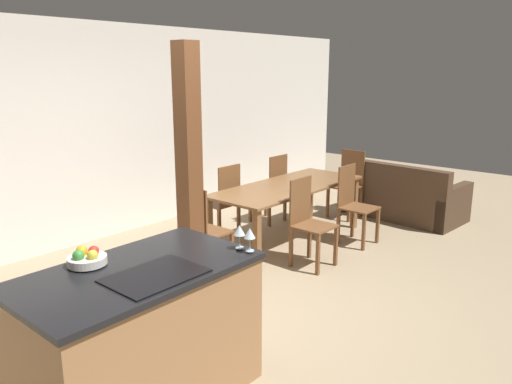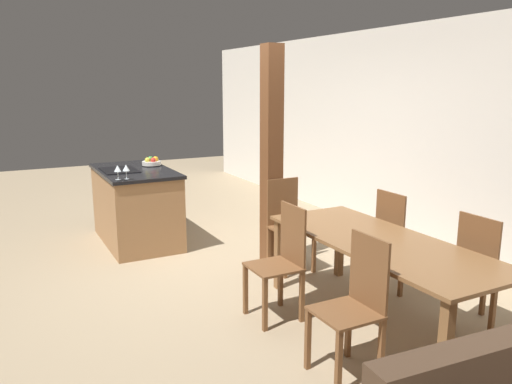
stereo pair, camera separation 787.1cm
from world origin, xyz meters
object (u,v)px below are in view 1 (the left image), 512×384
Objects in this scene: dining_chair_head_end at (202,230)px; dining_chair_far_right at (272,187)px; kitchen_island at (141,337)px; wine_glass_near at (250,234)px; dining_chair_far_left at (223,201)px; couch at (403,198)px; timber_post at (189,169)px; wine_glass_middle at (239,231)px; dining_table at (288,192)px; dining_chair_foot_end at (348,182)px; dining_chair_near_left at (308,221)px; fruit_bowl at (87,258)px; dining_chair_near_right at (354,203)px.

dining_chair_far_right is at bearing -71.51° from dining_chair_head_end.
wine_glass_near is at bearing -27.37° from kitchen_island.
couch is (2.44, -1.30, -0.23)m from dining_chair_far_left.
timber_post is at bearing 85.32° from couch.
wine_glass_middle is 2.97m from dining_chair_far_left.
timber_post is (0.80, 1.39, 0.12)m from wine_glass_middle.
dining_table is 0.83m from dining_chair_far_left.
couch is at bearing 37.08° from dining_chair_foot_end.
dining_table is (2.49, 1.47, -0.43)m from wine_glass_middle.
dining_chair_near_left is at bearing 94.41° from couch.
couch is (4.44, 0.82, -0.79)m from wine_glass_middle.
dining_chair_near_left is 1.64m from dining_chair_far_right.
fruit_bowl reaches higher than dining_chair_far_left.
dining_chair_near_right is at bearing 8.76° from kitchen_island.
wine_glass_near is 0.17× the size of dining_chair_head_end.
fruit_bowl is at bearing 143.56° from wine_glass_near.
wine_glass_near reaches higher than kitchen_island.
fruit_bowl is 4.16m from dining_chair_far_right.
wine_glass_middle is at bearing 145.16° from dining_chair_head_end.
wine_glass_middle is at bearing -20.72° from kitchen_island.
couch is at bearing -100.65° from dining_chair_head_end.
dining_chair_near_left is at bearing -126.83° from dining_table.
dining_chair_near_right is (0.98, 0.00, 0.00)m from dining_chair_near_left.
dining_table is 0.83m from dining_chair_far_right.
timber_post reaches higher than dining_chair_foot_end.
dining_chair_near_left reaches higher than couch.
wine_glass_middle is at bearing 46.72° from dining_chair_far_left.
wine_glass_near is at bearing 146.79° from dining_chair_head_end.
kitchen_island is 1.52× the size of dining_chair_far_left.
dining_chair_far_left is at bearing 90.00° from dining_chair_near_left.
dining_chair_far_right reaches higher than kitchen_island.
dining_chair_near_left and dining_chair_foot_end have the same top height.
wine_glass_middle reaches higher than dining_chair_far_left.
dining_table is (3.32, 0.94, -0.35)m from fruit_bowl.
couch is at bearing 10.51° from wine_glass_middle.
timber_post is at bearing 154.37° from dining_chair_near_left.
wine_glass_near reaches higher than dining_chair_far_left.
dining_chair_far_right is 0.41× the size of timber_post.
dining_chair_far_left reaches higher than kitchen_island.
dining_table is at bearing -90.00° from dining_chair_head_end.
wine_glass_middle is at bearing -32.12° from fruit_bowl.
kitchen_island is at bearing 100.54° from couch.
dining_chair_near_left is 1.18m from dining_chair_head_end.
dining_chair_far_right is (3.64, 1.87, 0.04)m from kitchen_island.
dining_chair_near_left is 1.00× the size of dining_chair_head_end.
dining_chair_far_right is 0.57× the size of couch.
dining_chair_far_left is 1.00× the size of dining_chair_far_right.
dining_table is at bearing 53.17° from dining_chair_near_left.
dining_chair_near_left reaches higher than dining_table.
fruit_bowl is at bearing 97.38° from couch.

